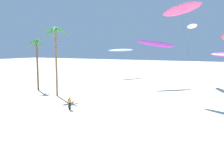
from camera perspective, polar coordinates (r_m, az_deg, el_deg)
palm_tree_0 at (r=39.92m, az=-20.01°, el=6.23°), size 3.89×3.74×9.46m
palm_tree_1 at (r=33.93m, az=-15.35°, el=9.54°), size 4.95×4.65×11.02m
flying_kite_1 at (r=42.45m, az=12.15°, el=7.59°), size 6.97×7.39×9.62m
flying_kite_3 at (r=55.34m, az=2.54°, el=6.09°), size 5.54×8.82×7.90m
flying_kite_4 at (r=31.42m, az=18.50°, el=16.09°), size 6.46×8.55×14.06m
flying_kite_6 at (r=46.33m, az=21.20°, el=11.71°), size 3.53×9.90×13.26m
person_near_right at (r=26.25m, az=-11.64°, el=-8.28°), size 0.29×0.49×1.67m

